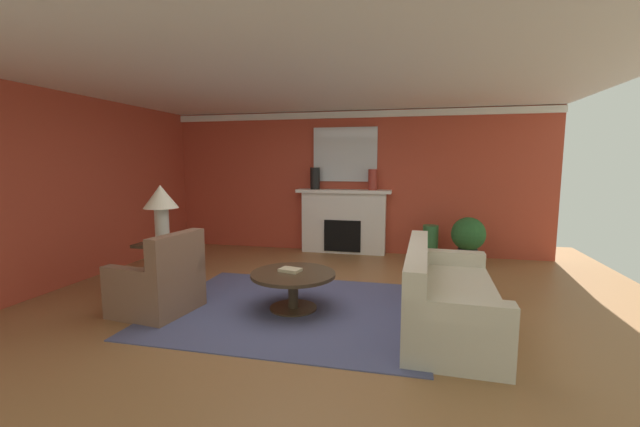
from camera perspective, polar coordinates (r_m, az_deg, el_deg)
ground_plane at (r=5.03m, az=-2.52°, el=-12.98°), size 9.01×9.01×0.00m
wall_fireplace at (r=7.85m, az=3.70°, el=4.47°), size 7.53×0.12×2.71m
wall_window at (r=6.83m, az=-31.70°, el=2.98°), size 0.12×6.87×2.71m
ceiling_panel at (r=5.10m, az=-1.75°, el=18.60°), size 7.53×6.87×0.06m
crown_moulding at (r=7.81m, az=3.69°, el=13.83°), size 7.53×0.08×0.12m
area_rug at (r=4.92m, az=-3.81°, el=-13.38°), size 3.11×2.50×0.01m
fireplace at (r=7.72m, az=3.36°, el=-1.37°), size 1.80×0.35×1.23m
mantel_mirror at (r=7.75m, az=3.58°, el=8.38°), size 1.23×0.04×1.03m
sofa at (r=4.54m, az=17.43°, el=-11.57°), size 0.97×2.13×0.85m
armchair_near_window at (r=5.09m, az=-21.92°, el=-9.62°), size 0.90×0.90×0.95m
coffee_table at (r=4.81m, az=-3.84°, el=-9.71°), size 1.00×1.00×0.45m
side_table at (r=5.73m, az=-21.31°, el=-6.73°), size 0.56×0.56×0.70m
table_lamp at (r=5.60m, az=-21.70°, el=1.49°), size 0.44×0.44×0.75m
vase_tall_corner at (r=7.37m, az=15.41°, el=-4.09°), size 0.27×0.27×0.64m
vase_mantel_left at (r=7.70m, az=-0.71°, el=5.01°), size 0.18×0.18×0.42m
vase_mantel_right at (r=7.52m, az=7.49°, el=4.79°), size 0.16×0.16×0.39m
book_red_cover at (r=4.83m, az=-4.25°, el=-8.01°), size 0.28×0.23×0.04m
potted_plant at (r=7.16m, az=20.33°, el=-3.20°), size 0.56×0.56×0.83m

